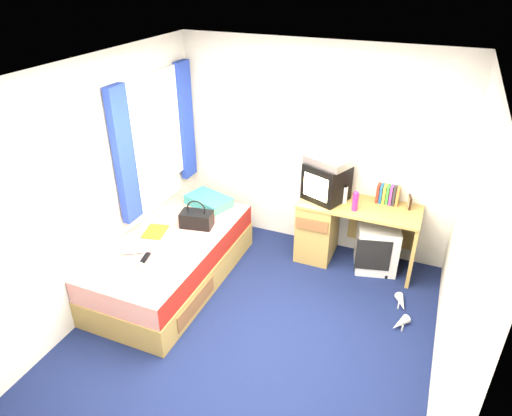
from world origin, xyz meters
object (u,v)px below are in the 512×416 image
at_px(pillow, 209,201).
at_px(towel, 184,247).
at_px(pink_water_bottle, 355,202).
at_px(aerosol_can, 345,195).
at_px(storage_cube, 377,246).
at_px(crt_tv, 327,182).
at_px(colour_swatch_fan, 144,268).
at_px(magazine, 155,232).
at_px(desk, 333,227).
at_px(picture_frame, 410,202).
at_px(water_bottle, 132,250).
at_px(remote_control, 145,258).
at_px(handbag, 197,219).
at_px(white_heels, 401,313).
at_px(vcr, 329,160).
at_px(bed, 173,260).

distance_m(pillow, towel, 0.98).
xyz_separation_m(pink_water_bottle, aerosol_can, (-0.14, 0.13, -0.00)).
relative_size(storage_cube, pink_water_bottle, 2.74).
distance_m(crt_tv, colour_swatch_fan, 2.14).
bearing_deg(colour_swatch_fan, magazine, 114.12).
distance_m(desk, picture_frame, 0.88).
height_order(aerosol_can, water_bottle, aerosol_can).
height_order(pillow, remote_control, pillow).
xyz_separation_m(crt_tv, colour_swatch_fan, (-1.30, -1.65, -0.41)).
height_order(desk, aerosol_can, aerosol_can).
distance_m(crt_tv, magazine, 1.93).
relative_size(towel, remote_control, 1.77).
relative_size(pink_water_bottle, handbag, 0.54).
bearing_deg(crt_tv, white_heels, -13.74).
xyz_separation_m(vcr, remote_control, (-1.38, -1.51, -0.66)).
bearing_deg(remote_control, handbag, 64.18).
bearing_deg(white_heels, water_bottle, -163.77).
xyz_separation_m(desk, vcr, (-0.12, 0.00, 0.80)).
distance_m(bed, picture_frame, 2.61).
distance_m(towel, colour_swatch_fan, 0.45).
height_order(magazine, colour_swatch_fan, magazine).
xyz_separation_m(storage_cube, vcr, (-0.63, 0.01, 0.93)).
height_order(picture_frame, white_heels, picture_frame).
xyz_separation_m(pillow, storage_cube, (1.95, 0.30, -0.32)).
bearing_deg(remote_control, aerosol_can, 30.11).
bearing_deg(pink_water_bottle, pillow, -174.53).
distance_m(water_bottle, remote_control, 0.18).
height_order(picture_frame, pink_water_bottle, pink_water_bottle).
xyz_separation_m(crt_tv, vcr, (0.00, 0.00, 0.25)).
xyz_separation_m(pink_water_bottle, towel, (-1.45, -1.11, -0.26)).
distance_m(bed, pillow, 0.87).
bearing_deg(aerosol_can, colour_swatch_fan, -132.85).
bearing_deg(towel, water_bottle, -152.97).
bearing_deg(water_bottle, towel, 27.03).
height_order(desk, pink_water_bottle, pink_water_bottle).
relative_size(bed, colour_swatch_fan, 9.09).
relative_size(crt_tv, pink_water_bottle, 2.65).
bearing_deg(picture_frame, vcr, 174.70).
bearing_deg(remote_control, colour_swatch_fan, -74.10).
bearing_deg(pillow, picture_frame, 11.23).
distance_m(desk, colour_swatch_fan, 2.18).
height_order(crt_tv, water_bottle, crt_tv).
distance_m(pillow, aerosol_can, 1.58).
xyz_separation_m(pillow, colour_swatch_fan, (0.02, -1.35, -0.05)).
bearing_deg(picture_frame, water_bottle, -160.10).
height_order(pink_water_bottle, white_heels, pink_water_bottle).
xyz_separation_m(crt_tv, aerosol_can, (0.22, -0.02, -0.11)).
bearing_deg(remote_control, crt_tv, 34.65).
xyz_separation_m(aerosol_can, handbag, (-1.43, -0.76, -0.21)).
relative_size(bed, desk, 1.54).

